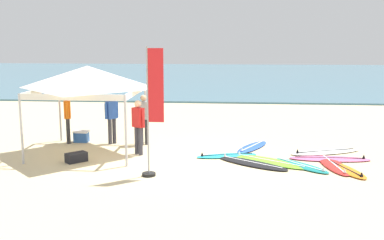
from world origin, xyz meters
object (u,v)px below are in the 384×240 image
(person_orange, at_px, (67,115))
(person_grey, at_px, (144,116))
(surfboard_white, at_px, (325,152))
(surfboard_black, at_px, (252,163))
(cooler_box, at_px, (81,136))
(surfboard_pink, at_px, (330,159))
(person_red, at_px, (138,123))
(surfboard_teal, at_px, (302,166))
(surfboard_cyan, at_px, (227,155))
(banner_flag, at_px, (152,117))
(person_blue, at_px, (112,115))
(canopy_tent, at_px, (88,77))
(surfboard_blue, at_px, (252,147))
(surfboard_red, at_px, (334,165))
(gear_bag_near_tent, at_px, (76,157))
(surfboard_lime, at_px, (269,161))
(surfboard_orange, at_px, (345,169))

(person_orange, height_order, person_grey, same)
(surfboard_white, height_order, person_grey, person_grey)
(surfboard_black, relative_size, cooler_box, 4.55)
(surfboard_pink, relative_size, person_red, 1.41)
(surfboard_teal, bearing_deg, surfboard_cyan, 155.66)
(surfboard_pink, relative_size, banner_flag, 0.71)
(person_blue, xyz_separation_m, banner_flag, (2.03, -3.62, 0.59))
(canopy_tent, bearing_deg, surfboard_blue, 11.19)
(canopy_tent, relative_size, person_orange, 1.85)
(surfboard_white, bearing_deg, surfboard_red, -92.11)
(canopy_tent, relative_size, surfboard_black, 1.39)
(person_orange, distance_m, cooler_box, 0.91)
(surfboard_cyan, relative_size, gear_bag_near_tent, 3.30)
(surfboard_blue, height_order, surfboard_lime, same)
(surfboard_lime, xyz_separation_m, surfboard_red, (1.79, -0.24, 0.00))
(banner_flag, distance_m, gear_bag_near_tent, 3.11)
(surfboard_pink, bearing_deg, person_blue, 167.57)
(gear_bag_near_tent, bearing_deg, surfboard_teal, 0.22)
(surfboard_orange, relative_size, surfboard_teal, 1.08)
(surfboard_blue, bearing_deg, canopy_tent, -168.81)
(surfboard_blue, relative_size, banner_flag, 0.59)
(surfboard_blue, xyz_separation_m, surfboard_lime, (0.43, -1.79, -0.00))
(person_orange, distance_m, person_red, 3.07)
(person_orange, relative_size, banner_flag, 0.50)
(surfboard_blue, relative_size, cooler_box, 4.00)
(surfboard_pink, distance_m, surfboard_red, 0.70)
(canopy_tent, xyz_separation_m, person_blue, (0.40, 1.24, -1.40))
(surfboard_white, height_order, surfboard_teal, same)
(person_blue, xyz_separation_m, person_red, (1.20, -1.41, 0.00))
(canopy_tent, height_order, person_blue, canopy_tent)
(person_red, bearing_deg, gear_bag_near_tent, -148.39)
(surfboard_teal, bearing_deg, canopy_tent, 169.78)
(surfboard_red, bearing_deg, surfboard_lime, 172.41)
(surfboard_black, distance_m, person_red, 3.69)
(surfboard_cyan, xyz_separation_m, person_grey, (-2.83, 1.41, 0.95))
(person_blue, height_order, cooler_box, person_blue)
(surfboard_cyan, bearing_deg, person_orange, 165.60)
(surfboard_blue, distance_m, person_grey, 3.79)
(surfboard_black, xyz_separation_m, person_grey, (-3.56, 2.21, 0.95))
(person_blue, distance_m, person_grey, 1.12)
(cooler_box, bearing_deg, person_red, -33.98)
(gear_bag_near_tent, bearing_deg, surfboard_black, 2.06)
(surfboard_orange, relative_size, cooler_box, 3.91)
(surfboard_red, bearing_deg, gear_bag_near_tent, -178.59)
(surfboard_blue, distance_m, surfboard_pink, 2.63)
(surfboard_white, height_order, surfboard_red, same)
(surfboard_teal, height_order, cooler_box, cooler_box)
(gear_bag_near_tent, bearing_deg, surfboard_white, 13.05)
(surfboard_lime, bearing_deg, surfboard_pink, 13.97)
(person_grey, bearing_deg, surfboard_pink, -14.38)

